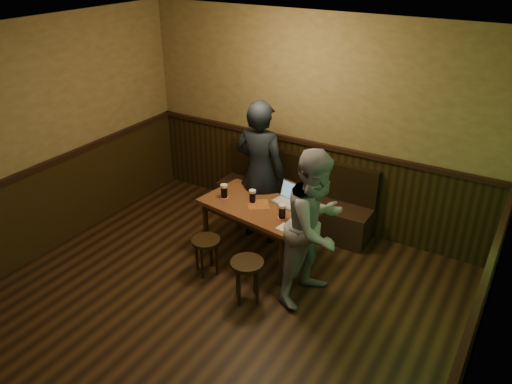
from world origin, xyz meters
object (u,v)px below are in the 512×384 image
object	(u,v)px
stool_left	(206,246)
pint_right	(282,211)
stool_right	(247,269)
laptop	(288,197)
person_suit	(260,172)
pint_mid	(252,196)
pub_table	(258,211)
person_grey	(315,227)
bench	(294,202)
pint_left	(224,191)

from	to	relation	value
stool_left	pint_right	xyz separation A→B (m)	(0.73, 0.48, 0.44)
stool_right	pint_right	bearing A→B (deg)	84.70
laptop	pint_right	bearing A→B (deg)	-58.35
person_suit	pint_mid	bearing A→B (deg)	105.11
pub_table	person_suit	size ratio (longest dim) A/B	0.77
stool_right	person_grey	size ratio (longest dim) A/B	0.28
stool_right	person_suit	xyz separation A→B (m)	(-0.54, 1.18, 0.54)
bench	pint_mid	world-z (taller)	bench
pint_right	person_suit	distance (m)	0.81
bench	pint_mid	distance (m)	1.07
laptop	person_suit	world-z (taller)	person_suit
pint_mid	pint_right	distance (m)	0.50
bench	laptop	bearing A→B (deg)	-69.03
pub_table	pint_left	bearing A→B (deg)	-164.47
laptop	person_grey	distance (m)	0.87
stool_left	pint_left	distance (m)	0.72
pint_left	person_grey	world-z (taller)	person_grey
pint_right	person_grey	xyz separation A→B (m)	(0.51, -0.21, 0.06)
laptop	person_grey	bearing A→B (deg)	-29.38
pub_table	stool_right	xyz separation A→B (m)	(0.33, -0.79, -0.23)
pub_table	laptop	xyz separation A→B (m)	(0.27, 0.25, 0.15)
bench	stool_left	xyz separation A→B (m)	(-0.34, -1.58, 0.05)
pint_right	person_grey	distance (m)	0.55
stool_right	person_suit	world-z (taller)	person_suit
pint_left	laptop	xyz separation A→B (m)	(0.72, 0.30, -0.03)
pint_left	pint_mid	xyz separation A→B (m)	(0.36, 0.07, -0.01)
bench	pint_mid	size ratio (longest dim) A/B	13.41
pub_table	person_grey	bearing A→B (deg)	-12.83
laptop	person_grey	world-z (taller)	person_grey
person_suit	person_grey	size ratio (longest dim) A/B	1.08
pub_table	pint_left	world-z (taller)	pint_left
person_grey	pint_left	bearing A→B (deg)	89.01
bench	pub_table	distance (m)	1.01
bench	pint_left	xyz separation A→B (m)	(-0.45, -1.02, 0.50)
stool_right	pint_right	world-z (taller)	pint_right
pint_mid	pint_right	size ratio (longest dim) A/B	0.95
pint_mid	person_suit	world-z (taller)	person_suit
pint_mid	person_grey	bearing A→B (deg)	-20.05
stool_left	pint_right	bearing A→B (deg)	33.56
pint_mid	laptop	size ratio (longest dim) A/B	0.44
stool_left	pint_left	bearing A→B (deg)	101.42
stool_right	person_grey	bearing A→B (deg)	37.93
laptop	person_suit	size ratio (longest dim) A/B	0.20
pub_table	pint_left	xyz separation A→B (m)	(-0.45, -0.06, 0.18)
pint_mid	laptop	distance (m)	0.43
bench	stool_left	world-z (taller)	bench
pub_table	person_suit	xyz separation A→B (m)	(-0.21, 0.40, 0.31)
pub_table	laptop	size ratio (longest dim) A/B	3.86
bench	pint_left	size ratio (longest dim) A/B	12.51
stool_left	pint_left	world-z (taller)	pint_left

